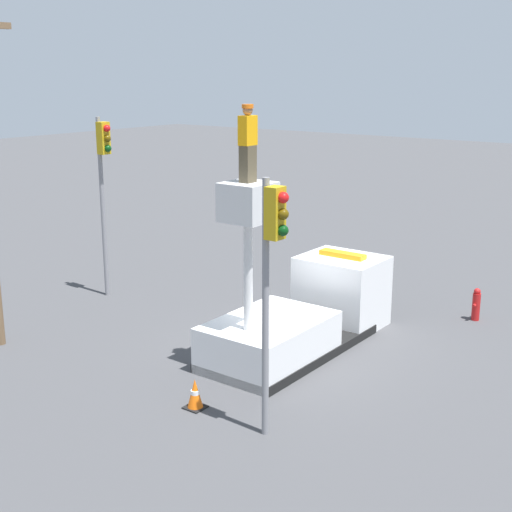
# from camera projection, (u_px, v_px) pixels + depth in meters

# --- Properties ---
(ground_plane) EXTENTS (120.00, 120.00, 0.00)m
(ground_plane) POSITION_uv_depth(u_px,v_px,m) (290.00, 351.00, 18.80)
(ground_plane) COLOR #424244
(bucket_truck) EXTENTS (6.21, 2.33, 4.72)m
(bucket_truck) POSITION_uv_depth(u_px,v_px,m) (303.00, 314.00, 19.04)
(bucket_truck) COLOR black
(bucket_truck) RESTS_ON ground
(worker) EXTENTS (0.40, 0.26, 1.75)m
(worker) POSITION_uv_depth(u_px,v_px,m) (248.00, 144.00, 15.99)
(worker) COLOR brown
(worker) RESTS_ON bucket_truck
(traffic_light_pole) EXTENTS (0.34, 0.57, 5.26)m
(traffic_light_pole) POSITION_uv_depth(u_px,v_px,m) (272.00, 258.00, 13.54)
(traffic_light_pole) COLOR gray
(traffic_light_pole) RESTS_ON ground
(traffic_light_across) EXTENTS (0.34, 0.57, 5.80)m
(traffic_light_across) POSITION_uv_depth(u_px,v_px,m) (104.00, 172.00, 22.47)
(traffic_light_across) COLOR gray
(traffic_light_across) RESTS_ON ground
(fire_hydrant) EXTENTS (0.47, 0.23, 0.98)m
(fire_hydrant) POSITION_uv_depth(u_px,v_px,m) (476.00, 304.00, 21.07)
(fire_hydrant) COLOR red
(fire_hydrant) RESTS_ON ground
(traffic_cone_rear) EXTENTS (0.43, 0.43, 0.68)m
(traffic_cone_rear) POSITION_uv_depth(u_px,v_px,m) (195.00, 394.00, 15.57)
(traffic_cone_rear) COLOR black
(traffic_cone_rear) RESTS_ON ground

